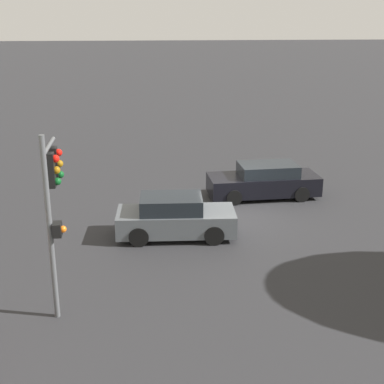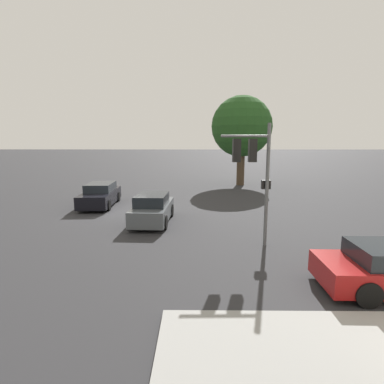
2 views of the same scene
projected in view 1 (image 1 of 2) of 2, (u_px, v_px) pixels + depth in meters
ground_plane at (232, 214)px, 21.40m from camera, size 300.00×300.00×0.00m
traffic_signal at (52, 188)px, 13.64m from camera, size 0.59×2.04×4.89m
crossing_car_0 at (264, 181)px, 23.16m from camera, size 4.82×2.10×1.49m
crossing_car_1 at (175, 217)px, 19.00m from camera, size 4.25×1.97×1.52m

